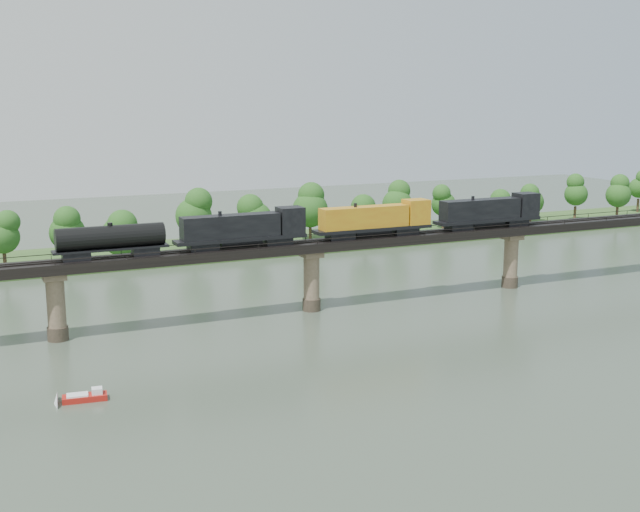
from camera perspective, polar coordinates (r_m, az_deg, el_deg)
name	(u,v)px	position (r m, az deg, el deg)	size (l,w,h in m)	color
ground	(403,365)	(106.63, 5.95, -7.70)	(400.00, 400.00, 0.00)	#344133
far_bank	(214,249)	(182.53, -7.57, 0.50)	(300.00, 24.00, 1.60)	#2A4A1D
bridge	(311,278)	(130.91, -0.61, -1.57)	(236.00, 30.00, 11.50)	#473A2D
bridge_superstructure	(311,240)	(129.65, -0.62, 1.16)	(220.00, 4.90, 0.75)	black
far_treeline	(182,219)	(174.77, -9.78, 2.63)	(289.06, 17.54, 13.60)	#382619
freight_train	(332,223)	(130.75, 0.87, 2.35)	(85.09, 3.32, 5.86)	black
motorboat	(85,397)	(97.86, -16.34, -9.57)	(5.19, 2.41, 1.40)	#A51912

